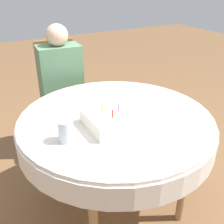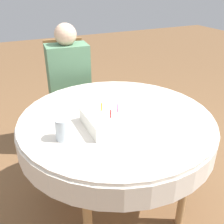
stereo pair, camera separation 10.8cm
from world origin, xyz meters
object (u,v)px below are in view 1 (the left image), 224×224
Objects in this scene: person at (62,81)px; birthday_cake at (111,119)px; drinking_glass at (66,131)px; chair at (61,95)px.

person reaches higher than birthday_cake.
person is 10.03× the size of drinking_glass.
drinking_glass is at bearing -175.53° from birthday_cake.
birthday_cake is 2.30× the size of drinking_glass.
birthday_cake is (-0.03, -0.92, 0.08)m from person.
chair is at bearing 90.00° from person.
person is 0.92m from birthday_cake.
chair is 0.19m from person.
birthday_cake reaches higher than drinking_glass.
chair is at bearing 87.58° from birthday_cake.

